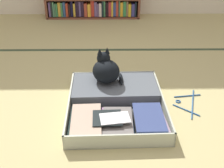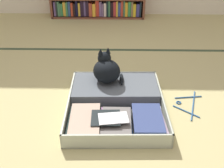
{
  "view_description": "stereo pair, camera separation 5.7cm",
  "coord_description": "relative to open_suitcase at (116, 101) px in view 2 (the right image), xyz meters",
  "views": [
    {
      "loc": [
        0.08,
        -1.75,
        1.25
      ],
      "look_at": [
        0.09,
        0.05,
        0.17
      ],
      "focal_mm": 45.0,
      "sensor_mm": 36.0,
      "label": 1
    },
    {
      "loc": [
        0.13,
        -1.75,
        1.25
      ],
      "look_at": [
        0.09,
        0.05,
        0.17
      ],
      "focal_mm": 45.0,
      "sensor_mm": 36.0,
      "label": 2
    }
  ],
  "objects": [
    {
      "name": "black_cat",
      "position": [
        -0.08,
        0.21,
        0.16
      ],
      "size": [
        0.28,
        0.3,
        0.27
      ],
      "color": "black",
      "rests_on": "open_suitcase"
    },
    {
      "name": "open_suitcase",
      "position": [
        0.0,
        0.0,
        0.0
      ],
      "size": [
        0.73,
        0.84,
        0.11
      ],
      "color": "#B3BBA7",
      "rests_on": "ground_plane"
    },
    {
      "name": "clothes_hanger",
      "position": [
        0.56,
        0.04,
        -0.04
      ],
      "size": [
        0.25,
        0.39,
        0.01
      ],
      "color": "#275591",
      "rests_on": "ground_plane"
    },
    {
      "name": "ground_plane",
      "position": [
        -0.12,
        -0.01,
        -0.05
      ],
      "size": [
        10.0,
        10.0,
        0.0
      ],
      "primitive_type": "plane",
      "color": "tan"
    },
    {
      "name": "tatami_border",
      "position": [
        -0.12,
        1.07,
        -0.05
      ],
      "size": [
        4.8,
        0.05,
        0.0
      ],
      "color": "#364730",
      "rests_on": "ground_plane"
    }
  ]
}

